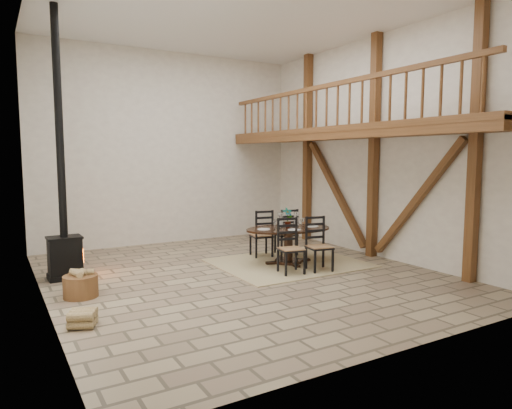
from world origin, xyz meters
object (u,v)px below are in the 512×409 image
dining_table (288,243)px  log_stack (83,318)px  log_basket (81,285)px  wood_stove (63,219)px

dining_table → log_stack: 4.77m
log_basket → log_stack: (-0.21, -1.40, -0.08)m
log_basket → dining_table: bearing=3.2°
dining_table → wood_stove: wood_stove is taller
dining_table → log_basket: 4.27m
dining_table → log_stack: bearing=-149.7°
dining_table → log_stack: size_ratio=4.93×
log_stack → dining_table: bearing=20.1°
wood_stove → log_basket: bearing=-89.6°
log_basket → log_stack: size_ratio=1.22×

